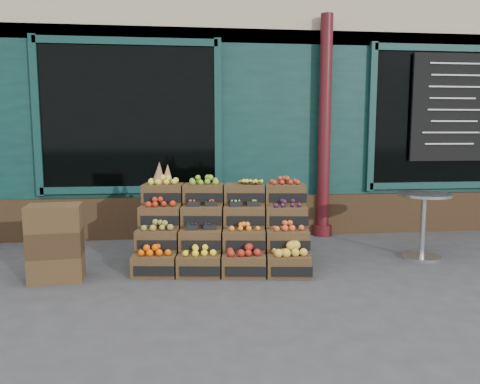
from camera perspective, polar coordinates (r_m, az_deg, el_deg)
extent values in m
plane|color=#38383B|center=(4.96, 3.30, -10.81)|extent=(60.00, 60.00, 0.00)
cube|color=#0E322E|center=(9.91, -1.92, 12.35)|extent=(12.00, 6.00, 4.80)
cube|color=#0E322E|center=(6.93, 0.16, 7.01)|extent=(12.00, 0.12, 3.00)
cube|color=#342314|center=(6.98, 0.22, -2.89)|extent=(12.00, 0.18, 0.60)
cube|color=black|center=(6.86, -13.32, 8.90)|extent=(2.40, 0.06, 2.00)
cube|color=black|center=(7.92, 24.15, 8.23)|extent=(2.40, 0.06, 2.00)
cylinder|color=#461014|center=(6.98, 10.27, 7.72)|extent=(0.18, 0.18, 3.20)
cube|color=black|center=(7.85, 24.51, 9.32)|extent=(1.30, 0.04, 1.60)
cube|color=#45311B|center=(5.20, -10.33, -8.69)|extent=(0.50, 0.38, 0.23)
cube|color=black|center=(5.05, -10.70, -9.48)|extent=(0.43, 0.07, 0.10)
cube|color=#ED4D00|center=(5.16, -10.37, -7.02)|extent=(0.40, 0.29, 0.08)
cube|color=#45311B|center=(5.13, -4.98, -8.83)|extent=(0.50, 0.38, 0.23)
cube|color=black|center=(4.98, -5.18, -9.63)|extent=(0.43, 0.07, 0.10)
cube|color=yellow|center=(5.09, -5.00, -7.17)|extent=(0.40, 0.29, 0.07)
cube|color=#45311B|center=(5.11, 0.48, -8.88)|extent=(0.50, 0.38, 0.23)
cube|color=black|center=(4.95, 0.47, -9.70)|extent=(0.43, 0.07, 0.10)
cube|color=maroon|center=(5.06, 0.48, -7.14)|extent=(0.40, 0.29, 0.09)
cube|color=#45311B|center=(5.13, 5.94, -8.86)|extent=(0.50, 0.38, 0.23)
cube|color=black|center=(4.97, 6.12, -9.67)|extent=(0.43, 0.07, 0.10)
cube|color=gold|center=(5.08, 5.97, -7.01)|extent=(0.40, 0.29, 0.11)
cube|color=#45311B|center=(5.33, -9.98, -5.71)|extent=(0.50, 0.38, 0.23)
cube|color=black|center=(5.17, -10.33, -6.39)|extent=(0.43, 0.07, 0.10)
cube|color=olive|center=(5.30, -10.02, -4.08)|extent=(0.40, 0.29, 0.08)
cube|color=#45311B|center=(5.26, -4.79, -5.80)|extent=(0.50, 0.38, 0.23)
cube|color=black|center=(5.10, -4.97, -6.49)|extent=(0.43, 0.07, 0.10)
cube|color=#1A1E4F|center=(5.24, -4.80, -4.42)|extent=(0.40, 0.29, 0.03)
cube|color=#45311B|center=(5.24, 0.50, -5.84)|extent=(0.50, 0.38, 0.23)
cube|color=black|center=(5.08, 0.49, -6.54)|extent=(0.43, 0.07, 0.10)
cube|color=orange|center=(5.21, 0.50, -4.26)|extent=(0.40, 0.29, 0.06)
cube|color=#45311B|center=(5.26, 5.79, -5.83)|extent=(0.50, 0.38, 0.23)
cube|color=black|center=(5.10, 5.95, -6.52)|extent=(0.43, 0.07, 0.10)
cube|color=#CF4C23|center=(5.22, 5.81, -4.19)|extent=(0.40, 0.29, 0.07)
cube|color=#45311B|center=(5.47, -9.65, -2.88)|extent=(0.50, 0.38, 0.23)
cube|color=black|center=(5.31, -9.98, -3.46)|extent=(0.43, 0.07, 0.10)
cube|color=#9F2310|center=(5.45, -9.69, -1.27)|extent=(0.40, 0.29, 0.08)
cube|color=#45311B|center=(5.41, -4.61, -2.93)|extent=(0.50, 0.38, 0.23)
cube|color=black|center=(5.24, -4.79, -3.51)|extent=(0.43, 0.07, 0.10)
cube|color=#AA241F|center=(5.39, -4.63, -1.55)|extent=(0.40, 0.29, 0.03)
cube|color=#45311B|center=(5.38, 0.51, -2.95)|extent=(0.50, 0.38, 0.23)
cube|color=black|center=(5.22, 0.50, -3.54)|extent=(0.43, 0.07, 0.10)
cube|color=#8FD54D|center=(5.36, 0.52, -1.59)|extent=(0.40, 0.29, 0.03)
cube|color=#45311B|center=(5.40, 5.64, -2.95)|extent=(0.50, 0.38, 0.23)
cube|color=black|center=(5.24, 5.80, -3.54)|extent=(0.43, 0.07, 0.10)
cube|color=#33142A|center=(5.38, 5.66, -1.42)|extent=(0.40, 0.29, 0.06)
cube|color=#45311B|center=(5.63, -9.34, -0.20)|extent=(0.50, 0.38, 0.23)
cube|color=black|center=(5.47, -9.65, -0.68)|extent=(0.43, 0.07, 0.10)
cube|color=yellow|center=(5.61, -9.37, 1.38)|extent=(0.40, 0.29, 0.08)
cube|color=#45311B|center=(5.56, -4.44, -0.21)|extent=(0.50, 0.38, 0.23)
cube|color=black|center=(5.40, -4.61, -0.69)|extent=(0.43, 0.07, 0.10)
cube|color=olive|center=(5.55, -4.46, 1.38)|extent=(0.40, 0.29, 0.08)
cube|color=#45311B|center=(5.54, 0.53, -0.22)|extent=(0.50, 0.38, 0.23)
cube|color=black|center=(5.37, 0.52, -0.71)|extent=(0.43, 0.07, 0.10)
cube|color=yellow|center=(5.52, 0.53, 1.34)|extent=(0.40, 0.29, 0.07)
cube|color=#45311B|center=(5.56, 5.51, -0.23)|extent=(0.50, 0.38, 0.23)
cube|color=black|center=(5.39, 5.65, -0.72)|extent=(0.43, 0.07, 0.10)
cube|color=#A22E1A|center=(5.54, 5.53, 1.31)|extent=(0.40, 0.29, 0.07)
cube|color=#342314|center=(5.30, -2.14, -8.27)|extent=(1.94, 0.57, 0.23)
cube|color=#342314|center=(5.46, -2.04, -6.54)|extent=(1.94, 0.57, 0.46)
cube|color=#342314|center=(5.63, -1.94, -4.91)|extent=(1.94, 0.57, 0.70)
cone|color=olive|center=(5.60, -9.85, 2.33)|extent=(0.16, 0.16, 0.27)
cone|color=olive|center=(5.64, -8.83, 2.20)|extent=(0.14, 0.14, 0.23)
cube|color=#45311B|center=(5.31, -21.42, -8.58)|extent=(0.57, 0.42, 0.27)
cube|color=#342314|center=(5.24, -21.56, -5.77)|extent=(0.57, 0.42, 0.27)
cube|color=#45311B|center=(5.19, -21.70, -2.90)|extent=(0.57, 0.42, 0.27)
cylinder|color=silver|center=(6.22, 21.22, -7.36)|extent=(0.47, 0.47, 0.03)
cylinder|color=silver|center=(6.14, 21.39, -3.95)|extent=(0.06, 0.06, 0.77)
cylinder|color=silver|center=(6.08, 21.56, -0.30)|extent=(0.64, 0.64, 0.03)
imported|color=#164E1F|center=(7.41, -11.25, 3.38)|extent=(0.80, 0.56, 2.09)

